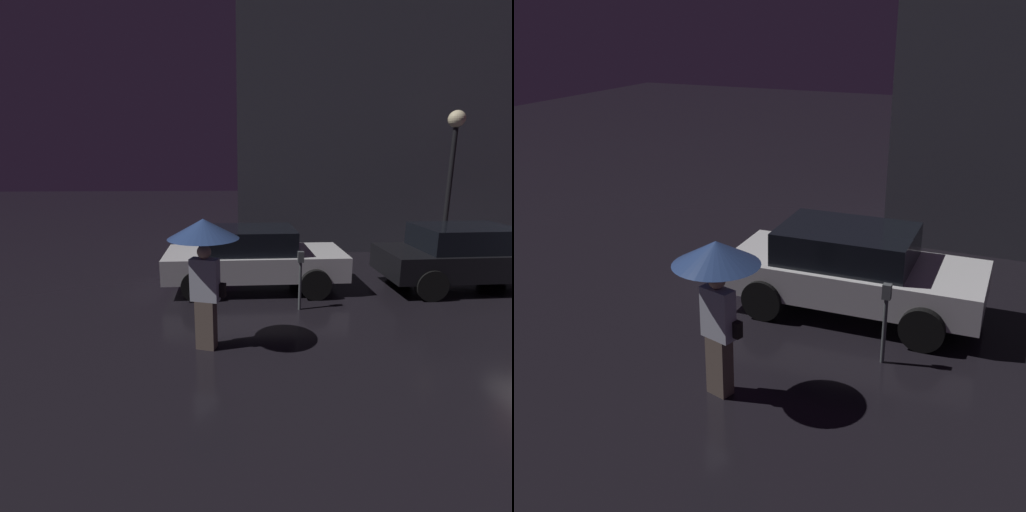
{
  "view_description": "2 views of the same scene",
  "coord_description": "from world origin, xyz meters",
  "views": [
    {
      "loc": [
        -7.37,
        -7.63,
        3.05
      ],
      "look_at": [
        -7.02,
        0.03,
        1.14
      ],
      "focal_mm": 28.0,
      "sensor_mm": 36.0,
      "label": 1
    },
    {
      "loc": [
        -4.4,
        -8.01,
        4.77
      ],
      "look_at": [
        -7.89,
        0.02,
        1.37
      ],
      "focal_mm": 45.0,
      "sensor_mm": 36.0,
      "label": 2
    }
  ],
  "objects": [
    {
      "name": "pedestrian_with_umbrella",
      "position": [
        -7.9,
        -1.59,
        1.7
      ],
      "size": [
        1.11,
        1.11,
        2.14
      ],
      "rotation": [
        0.0,
        0.0,
        2.85
      ],
      "color": "#66564C",
      "rests_on": "ground"
    },
    {
      "name": "parked_car_white",
      "position": [
        -7.03,
        1.48,
        0.76
      ],
      "size": [
        4.19,
        1.95,
        1.45
      ],
      "rotation": [
        0.0,
        0.0,
        0.02
      ],
      "color": "silver",
      "rests_on": "ground"
    },
    {
      "name": "parking_meter",
      "position": [
        -6.13,
        0.02,
        0.76
      ],
      "size": [
        0.12,
        0.1,
        1.23
      ],
      "color": "#4C5154",
      "rests_on": "ground"
    }
  ]
}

